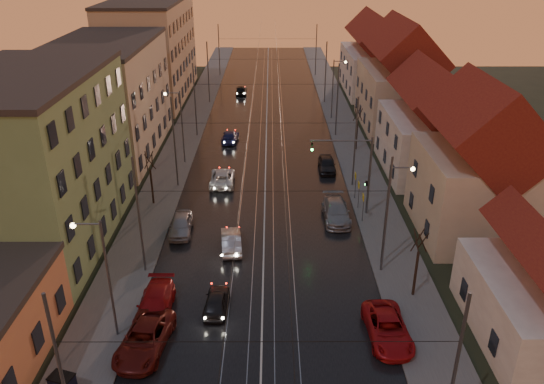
{
  "coord_description": "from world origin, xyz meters",
  "views": [
    {
      "loc": [
        0.57,
        -23.54,
        21.77
      ],
      "look_at": [
        0.66,
        17.4,
        2.47
      ],
      "focal_mm": 35.0,
      "sensor_mm": 36.0,
      "label": 1
    }
  ],
  "objects_px": {
    "driving_car_3": "(230,136)",
    "parked_left_3": "(181,225)",
    "street_lamp_2": "(179,120)",
    "street_lamp_3": "(335,83)",
    "driving_car_2": "(222,178)",
    "driving_car_1": "(231,241)",
    "driving_car_0": "(216,301)",
    "traffic_light_mast": "(358,166)",
    "parked_right_1": "(336,211)",
    "parked_left_2": "(155,304)",
    "parked_right_2": "(327,164)",
    "street_lamp_1": "(391,206)",
    "parked_left_1": "(145,339)",
    "street_lamp_0": "(102,269)",
    "driving_car_4": "(241,90)"
  },
  "relations": [
    {
      "from": "driving_car_1",
      "to": "driving_car_2",
      "type": "height_order",
      "value": "driving_car_1"
    },
    {
      "from": "driving_car_0",
      "to": "driving_car_1",
      "type": "relative_size",
      "value": 0.86
    },
    {
      "from": "driving_car_1",
      "to": "parked_left_1",
      "type": "height_order",
      "value": "parked_left_1"
    },
    {
      "from": "street_lamp_1",
      "to": "driving_car_2",
      "type": "xyz_separation_m",
      "value": [
        -13.36,
        14.53,
        -4.19
      ]
    },
    {
      "from": "traffic_light_mast",
      "to": "driving_car_2",
      "type": "xyz_separation_m",
      "value": [
        -12.24,
        6.54,
        -3.9
      ]
    },
    {
      "from": "street_lamp_1",
      "to": "traffic_light_mast",
      "type": "height_order",
      "value": "street_lamp_1"
    },
    {
      "from": "traffic_light_mast",
      "to": "street_lamp_3",
      "type": "bearing_deg",
      "value": 87.73
    },
    {
      "from": "street_lamp_2",
      "to": "street_lamp_3",
      "type": "height_order",
      "value": "same"
    },
    {
      "from": "driving_car_2",
      "to": "driving_car_1",
      "type": "bearing_deg",
      "value": 96.66
    },
    {
      "from": "parked_right_2",
      "to": "driving_car_3",
      "type": "bearing_deg",
      "value": 140.68
    },
    {
      "from": "driving_car_4",
      "to": "parked_right_2",
      "type": "height_order",
      "value": "parked_right_2"
    },
    {
      "from": "parked_left_3",
      "to": "parked_right_2",
      "type": "bearing_deg",
      "value": 41.81
    },
    {
      "from": "street_lamp_3",
      "to": "driving_car_0",
      "type": "height_order",
      "value": "street_lamp_3"
    },
    {
      "from": "driving_car_4",
      "to": "parked_left_3",
      "type": "bearing_deg",
      "value": 85.99
    },
    {
      "from": "parked_right_1",
      "to": "driving_car_2",
      "type": "bearing_deg",
      "value": 144.01
    },
    {
      "from": "driving_car_4",
      "to": "parked_left_1",
      "type": "distance_m",
      "value": 58.17
    },
    {
      "from": "street_lamp_2",
      "to": "parked_right_1",
      "type": "bearing_deg",
      "value": -40.13
    },
    {
      "from": "street_lamp_2",
      "to": "parked_left_2",
      "type": "relative_size",
      "value": 1.56
    },
    {
      "from": "street_lamp_1",
      "to": "driving_car_0",
      "type": "xyz_separation_m",
      "value": [
        -12.09,
        -5.36,
        -4.26
      ]
    },
    {
      "from": "traffic_light_mast",
      "to": "parked_right_1",
      "type": "height_order",
      "value": "traffic_light_mast"
    },
    {
      "from": "driving_car_2",
      "to": "street_lamp_3",
      "type": "bearing_deg",
      "value": -123.1
    },
    {
      "from": "street_lamp_1",
      "to": "parked_left_2",
      "type": "xyz_separation_m",
      "value": [
        -16.0,
        -5.86,
        -4.14
      ]
    },
    {
      "from": "traffic_light_mast",
      "to": "parked_right_1",
      "type": "relative_size",
      "value": 1.34
    },
    {
      "from": "driving_car_0",
      "to": "parked_left_2",
      "type": "relative_size",
      "value": 0.72
    },
    {
      "from": "parked_left_3",
      "to": "driving_car_0",
      "type": "bearing_deg",
      "value": -72.09
    },
    {
      "from": "parked_left_1",
      "to": "driving_car_2",
      "type": "bearing_deg",
      "value": 91.14
    },
    {
      "from": "parked_right_1",
      "to": "parked_right_2",
      "type": "height_order",
      "value": "parked_right_1"
    },
    {
      "from": "street_lamp_0",
      "to": "parked_left_1",
      "type": "bearing_deg",
      "value": -26.96
    },
    {
      "from": "street_lamp_3",
      "to": "parked_left_1",
      "type": "distance_m",
      "value": 48.06
    },
    {
      "from": "parked_left_2",
      "to": "street_lamp_2",
      "type": "bearing_deg",
      "value": 95.17
    },
    {
      "from": "parked_right_2",
      "to": "street_lamp_2",
      "type": "bearing_deg",
      "value": 173.16
    },
    {
      "from": "driving_car_2",
      "to": "driving_car_4",
      "type": "xyz_separation_m",
      "value": [
        0.14,
        34.43,
        -0.0
      ]
    },
    {
      "from": "parked_right_1",
      "to": "traffic_light_mast",
      "type": "bearing_deg",
      "value": 26.04
    },
    {
      "from": "street_lamp_3",
      "to": "driving_car_1",
      "type": "distance_m",
      "value": 35.98
    },
    {
      "from": "street_lamp_1",
      "to": "parked_left_2",
      "type": "bearing_deg",
      "value": -159.87
    },
    {
      "from": "driving_car_3",
      "to": "parked_left_3",
      "type": "relative_size",
      "value": 1.02
    },
    {
      "from": "driving_car_0",
      "to": "parked_left_3",
      "type": "relative_size",
      "value": 0.86
    },
    {
      "from": "street_lamp_0",
      "to": "traffic_light_mast",
      "type": "relative_size",
      "value": 1.11
    },
    {
      "from": "street_lamp_0",
      "to": "street_lamp_1",
      "type": "distance_m",
      "value": 19.89
    },
    {
      "from": "street_lamp_0",
      "to": "driving_car_1",
      "type": "height_order",
      "value": "street_lamp_0"
    },
    {
      "from": "street_lamp_1",
      "to": "street_lamp_2",
      "type": "relative_size",
      "value": 1.0
    },
    {
      "from": "parked_left_3",
      "to": "parked_right_1",
      "type": "height_order",
      "value": "parked_right_1"
    },
    {
      "from": "parked_left_1",
      "to": "parked_left_3",
      "type": "height_order",
      "value": "parked_left_1"
    },
    {
      "from": "street_lamp_1",
      "to": "street_lamp_3",
      "type": "xyz_separation_m",
      "value": [
        0.0,
        36.0,
        0.0
      ]
    },
    {
      "from": "driving_car_2",
      "to": "parked_left_3",
      "type": "xyz_separation_m",
      "value": [
        -2.59,
        -9.75,
        0.04
      ]
    },
    {
      "from": "street_lamp_2",
      "to": "traffic_light_mast",
      "type": "distance_m",
      "value": 20.89
    },
    {
      "from": "driving_car_1",
      "to": "parked_left_3",
      "type": "relative_size",
      "value": 0.99
    },
    {
      "from": "driving_car_0",
      "to": "traffic_light_mast",
      "type": "bearing_deg",
      "value": -126.53
    },
    {
      "from": "parked_left_3",
      "to": "parked_right_2",
      "type": "relative_size",
      "value": 1.01
    },
    {
      "from": "traffic_light_mast",
      "to": "driving_car_0",
      "type": "xyz_separation_m",
      "value": [
        -10.98,
        -13.36,
        -3.97
      ]
    }
  ]
}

